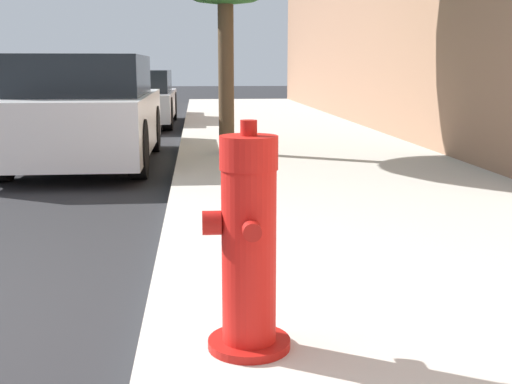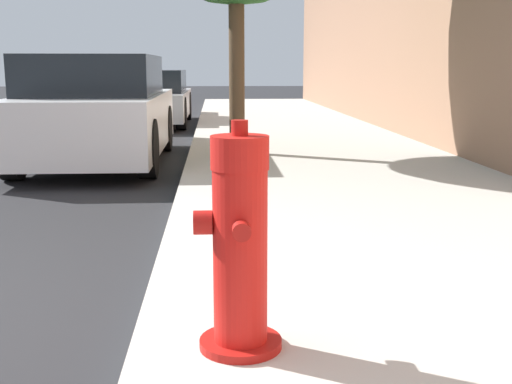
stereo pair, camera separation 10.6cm
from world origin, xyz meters
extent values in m
cube|color=beige|center=(3.34, 0.00, 0.07)|extent=(3.46, 40.00, 0.15)
cylinder|color=#A91511|center=(2.06, -0.34, 0.17)|extent=(0.34, 0.34, 0.04)
cylinder|color=red|center=(2.06, -0.34, 0.54)|extent=(0.22, 0.22, 0.70)
cylinder|color=red|center=(2.06, -0.34, 0.95)|extent=(0.23, 0.23, 0.13)
cylinder|color=#A91511|center=(2.06, -0.34, 1.05)|extent=(0.07, 0.07, 0.06)
cylinder|color=#A91511|center=(2.06, -0.48, 0.68)|extent=(0.07, 0.06, 0.07)
cylinder|color=#A91511|center=(2.06, -0.20, 0.68)|extent=(0.07, 0.06, 0.07)
cylinder|color=#A91511|center=(1.92, -0.34, 0.68)|extent=(0.07, 0.10, 0.10)
cube|color=silver|center=(0.42, 5.82, 0.55)|extent=(1.69, 3.97, 0.73)
cube|color=black|center=(0.42, 5.67, 1.17)|extent=(1.56, 2.18, 0.50)
cylinder|color=black|center=(-0.34, 7.06, 0.35)|extent=(0.20, 0.69, 0.69)
cylinder|color=black|center=(1.19, 7.06, 0.35)|extent=(0.20, 0.69, 0.69)
cylinder|color=black|center=(-0.34, 4.59, 0.35)|extent=(0.20, 0.69, 0.69)
cylinder|color=black|center=(1.19, 4.59, 0.35)|extent=(0.20, 0.69, 0.69)
cube|color=#B7B7BC|center=(0.49, 11.61, 0.46)|extent=(1.74, 4.14, 0.55)
cube|color=black|center=(0.49, 11.45, 0.97)|extent=(1.60, 2.28, 0.46)
cylinder|color=black|center=(-0.30, 12.90, 0.34)|extent=(0.20, 0.67, 0.67)
cylinder|color=black|center=(1.27, 12.90, 0.34)|extent=(0.20, 0.67, 0.67)
cylinder|color=black|center=(-0.30, 10.33, 0.34)|extent=(0.20, 0.67, 0.67)
cylinder|color=black|center=(1.27, 10.33, 0.34)|extent=(0.20, 0.67, 0.67)
cylinder|color=brown|center=(2.25, 5.70, 1.35)|extent=(0.20, 0.20, 2.41)
camera|label=1|loc=(1.87, -2.79, 1.28)|focal=45.00mm
camera|label=2|loc=(1.97, -2.80, 1.28)|focal=45.00mm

